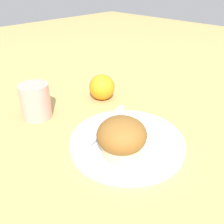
{
  "coord_description": "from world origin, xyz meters",
  "views": [
    {
      "loc": [
        -0.32,
        -0.28,
        0.33
      ],
      "look_at": [
        0.03,
        0.06,
        0.06
      ],
      "focal_mm": 40.0,
      "sensor_mm": 36.0,
      "label": 1
    }
  ],
  "objects": [
    {
      "name": "ground_plane",
      "position": [
        0.0,
        0.0,
        0.0
      ],
      "size": [
        3.0,
        3.0,
        0.0
      ],
      "primitive_type": "plane",
      "color": "tan"
    },
    {
      "name": "plate",
      "position": [
        0.02,
        0.0,
        0.01
      ],
      "size": [
        0.25,
        0.25,
        0.02
      ],
      "color": "white",
      "rests_on": "ground_plane"
    },
    {
      "name": "berry_pair",
      "position": [
        0.04,
        0.05,
        0.03
      ],
      "size": [
        0.03,
        0.02,
        0.02
      ],
      "color": "#4C194C",
      "rests_on": "plate"
    },
    {
      "name": "cream_ramekin",
      "position": [
        0.07,
        -0.01,
        0.03
      ],
      "size": [
        0.05,
        0.05,
        0.02
      ],
      "color": "silver",
      "rests_on": "plate"
    },
    {
      "name": "muffin",
      "position": [
        -0.03,
        -0.02,
        0.05
      ],
      "size": [
        0.1,
        0.1,
        0.07
      ],
      "color": "beige",
      "rests_on": "plate"
    },
    {
      "name": "juice_glass",
      "position": [
        -0.05,
        0.25,
        0.04
      ],
      "size": [
        0.07,
        0.07,
        0.09
      ],
      "color": "#E5998C",
      "rests_on": "ground_plane"
    },
    {
      "name": "orange_fruit",
      "position": [
        0.14,
        0.2,
        0.04
      ],
      "size": [
        0.07,
        0.07,
        0.07
      ],
      "color": "orange",
      "rests_on": "ground_plane"
    },
    {
      "name": "butter_knife",
      "position": [
        0.02,
        0.07,
        0.02
      ],
      "size": [
        0.19,
        0.08,
        0.0
      ],
      "rotation": [
        0.0,
        0.0,
        0.34
      ],
      "color": "#B7B7BC",
      "rests_on": "plate"
    }
  ]
}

